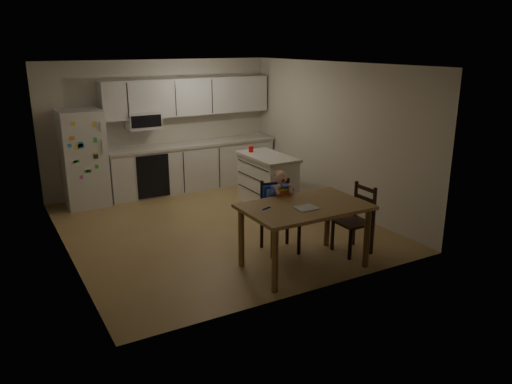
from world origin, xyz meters
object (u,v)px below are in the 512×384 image
object	(u,v)px
refrigerator	(83,158)
chair_booster	(279,202)
dining_table	(305,214)
chair_side	(359,214)
kitchen_island	(267,180)
red_cup	(251,149)

from	to	relation	value
refrigerator	chair_booster	xyz separation A→B (m)	(1.90, -3.43, -0.15)
dining_table	chair_side	world-z (taller)	chair_side
refrigerator	kitchen_island	world-z (taller)	refrigerator
red_cup	dining_table	xyz separation A→B (m)	(-0.79, -2.82, -0.24)
kitchen_island	red_cup	size ratio (longest dim) A/B	11.57
dining_table	chair_side	bearing A→B (deg)	3.00
red_cup	chair_booster	bearing A→B (deg)	-109.60
red_cup	dining_table	bearing A→B (deg)	-105.68
kitchen_island	dining_table	bearing A→B (deg)	-110.46
refrigerator	kitchen_island	xyz separation A→B (m)	(2.81, -1.60, -0.39)
kitchen_island	chair_side	xyz separation A→B (m)	(0.03, -2.40, 0.08)
refrigerator	chair_side	xyz separation A→B (m)	(2.84, -3.99, -0.31)
kitchen_island	refrigerator	bearing A→B (deg)	150.38
dining_table	kitchen_island	bearing A→B (deg)	69.54
kitchen_island	red_cup	world-z (taller)	red_cup
red_cup	chair_booster	world-z (taller)	chair_booster
refrigerator	chair_booster	distance (m)	3.92
refrigerator	red_cup	xyz separation A→B (m)	(2.69, -1.22, 0.11)
kitchen_island	dining_table	xyz separation A→B (m)	(-0.91, -2.45, 0.27)
dining_table	chair_side	distance (m)	0.96
red_cup	refrigerator	bearing A→B (deg)	155.54
chair_side	refrigerator	bearing A→B (deg)	-144.28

